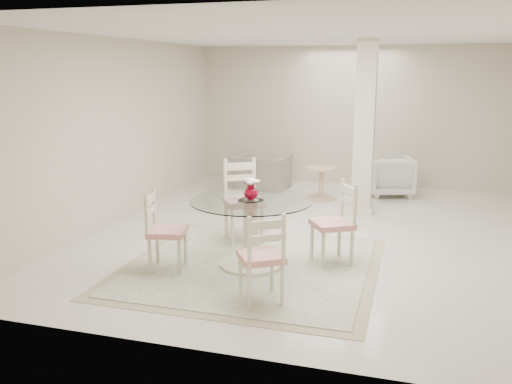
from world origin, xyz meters
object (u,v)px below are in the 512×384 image
(dining_chair_north, at_px, (242,194))
(armchair_white, at_px, (390,176))
(dining_chair_south, at_px, (263,251))
(recliner_taupe, at_px, (262,172))
(dining_chair_east, at_px, (338,217))
(dining_chair_west, at_px, (161,225))
(side_table, at_px, (321,184))
(dining_table, at_px, (251,233))
(column, at_px, (365,128))
(red_vase, at_px, (251,189))

(dining_chair_north, distance_m, armchair_white, 3.76)
(dining_chair_south, xyz_separation_m, recliner_taupe, (-1.45, 5.04, -0.21))
(dining_chair_east, relative_size, dining_chair_north, 0.90)
(dining_chair_west, distance_m, recliner_taupe, 4.50)
(dining_chair_south, relative_size, side_table, 1.81)
(dining_chair_east, distance_m, side_table, 3.31)
(dining_table, bearing_deg, dining_chair_south, -66.47)
(dining_chair_north, xyz_separation_m, side_table, (0.60, 2.67, -0.37))
(recliner_taupe, bearing_deg, dining_chair_north, 104.18)
(dining_chair_east, xyz_separation_m, dining_chair_west, (-1.87, -0.79, -0.03))
(column, height_order, recliner_taupe, column)
(dining_chair_west, bearing_deg, armchair_white, -38.46)
(column, height_order, armchair_white, column)
(dining_chair_north, relative_size, armchair_white, 1.53)
(dining_table, distance_m, dining_chair_east, 1.03)
(dining_table, relative_size, dining_chair_south, 1.36)
(dining_chair_west, relative_size, recliner_taupe, 1.00)
(dining_chair_east, bearing_deg, armchair_white, 142.19)
(column, xyz_separation_m, dining_chair_west, (-1.91, -3.23, -0.82))
(column, xyz_separation_m, dining_chair_north, (-1.38, -1.90, -0.72))
(dining_chair_north, xyz_separation_m, dining_chair_south, (0.82, -1.87, -0.09))
(dining_chair_north, distance_m, dining_chair_south, 2.04)
(dining_chair_north, xyz_separation_m, recliner_taupe, (-0.64, 3.17, -0.30))
(column, relative_size, side_table, 4.80)
(dining_table, distance_m, red_vase, 0.52)
(dining_chair_east, bearing_deg, dining_chair_south, -53.44)
(column, bearing_deg, recliner_taupe, 147.91)
(dining_table, bearing_deg, dining_chair_west, -157.77)
(column, height_order, red_vase, column)
(column, bearing_deg, red_vase, -108.85)
(dining_chair_north, height_order, side_table, dining_chair_north)
(dining_table, relative_size, dining_chair_west, 1.37)
(red_vase, xyz_separation_m, dining_chair_south, (0.40, -0.93, -0.39))
(dining_table, height_order, armchair_white, dining_table)
(red_vase, distance_m, dining_chair_south, 1.09)
(dining_chair_west, relative_size, armchair_white, 1.30)
(side_table, bearing_deg, red_vase, -92.96)
(dining_table, xyz_separation_m, red_vase, (0.00, -0.00, 0.52))
(red_vase, xyz_separation_m, dining_chair_east, (0.93, 0.41, -0.36))
(column, bearing_deg, dining_table, -108.91)
(recliner_taupe, bearing_deg, dining_chair_south, 108.89)
(dining_chair_north, bearing_deg, armchair_white, 30.69)
(dining_table, xyz_separation_m, dining_chair_west, (-0.94, -0.38, 0.13))
(red_vase, distance_m, recliner_taupe, 4.29)
(red_vase, bearing_deg, column, 71.15)
(dining_table, relative_size, recliner_taupe, 1.36)
(recliner_taupe, bearing_deg, armchair_white, -173.64)
(dining_chair_south, bearing_deg, dining_chair_west, -54.49)
(dining_chair_south, bearing_deg, armchair_white, -132.52)
(dining_chair_north, relative_size, side_table, 2.13)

